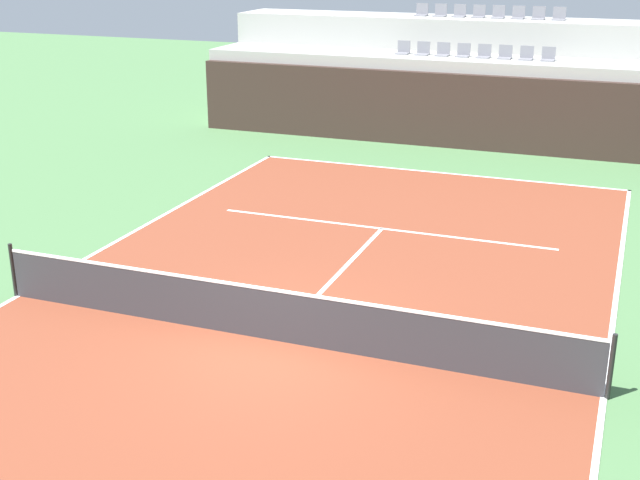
# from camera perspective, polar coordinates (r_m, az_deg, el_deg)

# --- Properties ---
(ground_plane) EXTENTS (80.00, 80.00, 0.00)m
(ground_plane) POSITION_cam_1_polar(r_m,az_deg,el_deg) (14.77, -3.08, -6.80)
(ground_plane) COLOR #477042
(court_surface) EXTENTS (11.00, 24.00, 0.01)m
(court_surface) POSITION_cam_1_polar(r_m,az_deg,el_deg) (14.76, -3.08, -6.79)
(court_surface) COLOR brown
(court_surface) RESTS_ON ground_plane
(baseline_far) EXTENTS (11.00, 0.10, 0.00)m
(baseline_far) POSITION_cam_1_polar(r_m,az_deg,el_deg) (25.47, 7.83, 4.55)
(baseline_far) COLOR white
(baseline_far) RESTS_ON court_surface
(sideline_left) EXTENTS (0.10, 24.00, 0.00)m
(sideline_left) POSITION_cam_1_polar(r_m,az_deg,el_deg) (17.51, -19.66, -3.56)
(sideline_left) COLOR white
(sideline_left) RESTS_ON court_surface
(sideline_right) EXTENTS (0.10, 24.00, 0.00)m
(sideline_right) POSITION_cam_1_polar(r_m,az_deg,el_deg) (13.73, 18.58, -10.02)
(sideline_right) COLOR white
(sideline_right) RESTS_ON court_surface
(service_line_far) EXTENTS (8.26, 0.10, 0.00)m
(service_line_far) POSITION_cam_1_polar(r_m,az_deg,el_deg) (20.33, 4.20, 0.77)
(service_line_far) COLOR white
(service_line_far) RESTS_ON court_surface
(centre_service_line) EXTENTS (0.10, 6.40, 0.00)m
(centre_service_line) POSITION_cam_1_polar(r_m,az_deg,el_deg) (17.47, 1.15, -2.40)
(centre_service_line) COLOR white
(centre_service_line) RESTS_ON court_surface
(back_wall) EXTENTS (18.63, 0.30, 2.44)m
(back_wall) POSITION_cam_1_polar(r_m,az_deg,el_deg) (28.40, 9.53, 8.53)
(back_wall) COLOR #33231E
(back_wall) RESTS_ON ground_plane
(stands_tier_lower) EXTENTS (18.63, 2.40, 2.81)m
(stands_tier_lower) POSITION_cam_1_polar(r_m,az_deg,el_deg) (29.67, 10.09, 9.33)
(stands_tier_lower) COLOR #9E9E99
(stands_tier_lower) RESTS_ON ground_plane
(stands_tier_upper) EXTENTS (18.63, 2.40, 3.90)m
(stands_tier_upper) POSITION_cam_1_polar(r_m,az_deg,el_deg) (31.91, 11.01, 10.98)
(stands_tier_upper) COLOR #9E9E99
(stands_tier_upper) RESTS_ON ground_plane
(seating_row_lower) EXTENTS (5.34, 0.44, 0.44)m
(seating_row_lower) POSITION_cam_1_polar(r_m,az_deg,el_deg) (29.53, 10.31, 12.28)
(seating_row_lower) COLOR slate
(seating_row_lower) RESTS_ON stands_tier_lower
(seating_row_upper) EXTENTS (5.34, 0.44, 0.44)m
(seating_row_upper) POSITION_cam_1_polar(r_m,az_deg,el_deg) (31.77, 11.29, 14.70)
(seating_row_upper) COLOR slate
(seating_row_upper) RESTS_ON stands_tier_upper
(tennis_net) EXTENTS (11.08, 0.08, 1.07)m
(tennis_net) POSITION_cam_1_polar(r_m,az_deg,el_deg) (14.55, -3.11, -5.01)
(tennis_net) COLOR black
(tennis_net) RESTS_ON court_surface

